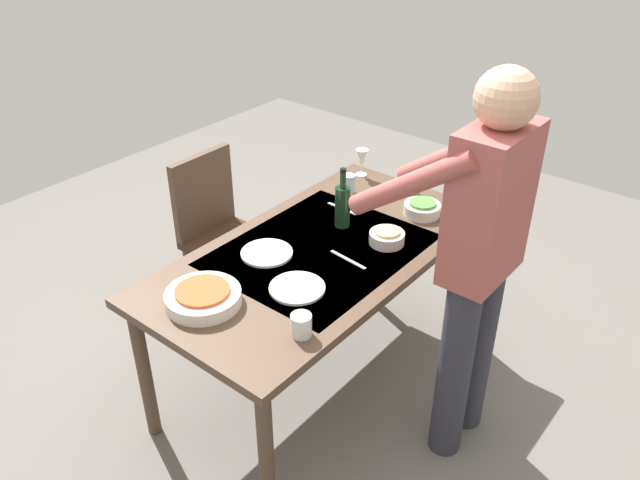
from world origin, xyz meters
The scene contains 16 objects.
ground_plane centered at (0.00, 0.00, 0.00)m, with size 6.00×6.00×0.00m, color #66605B.
dining_table centered at (0.00, 0.00, 0.68)m, with size 1.66×0.86×0.75m.
chair_near centered at (-0.12, -0.81, 0.53)m, with size 0.40×0.40×0.91m.
person_server centered at (-0.11, 0.69, 0.96)m, with size 0.42×0.61×1.69m.
wine_bottle centered at (-0.23, -0.05, 0.86)m, with size 0.07×0.07×0.30m.
wine_glass_left centered at (-0.73, -0.31, 0.86)m, with size 0.07×0.07×0.15m.
water_cup_near_left centered at (-0.75, -0.04, 0.81)m, with size 0.07×0.07×0.11m, color silver.
water_cup_near_right centered at (-0.52, -0.24, 0.80)m, with size 0.07×0.07×0.10m, color silver.
water_cup_far_left centered at (0.50, 0.32, 0.80)m, with size 0.08×0.08×0.09m, color silver.
serving_bowl_pasta centered at (0.60, -0.10, 0.79)m, with size 0.30×0.30×0.07m.
side_bowl_salad centered at (-0.57, 0.18, 0.79)m, with size 0.18×0.18×0.07m.
side_bowl_bread centered at (-0.23, 0.20, 0.79)m, with size 0.16×0.16×0.07m.
dinner_plate_near centered at (0.18, -0.16, 0.76)m, with size 0.23×0.23×0.01m, color white.
dinner_plate_far centered at (0.29, 0.12, 0.76)m, with size 0.23×0.23×0.01m, color white.
table_knife centered at (-0.01, 0.15, 0.76)m, with size 0.01×0.20×0.01m, color silver.
table_fork centered at (-0.36, -0.15, 0.76)m, with size 0.01×0.18×0.01m, color silver.
Camera 1 is at (1.88, 1.53, 2.29)m, focal length 36.19 mm.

